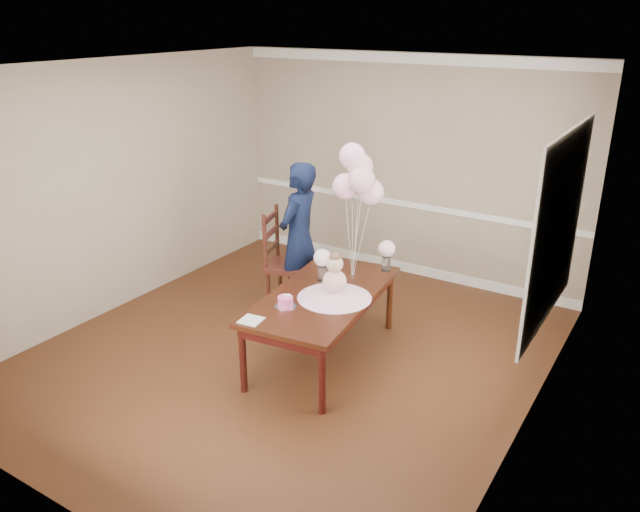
# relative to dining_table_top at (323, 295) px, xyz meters

# --- Properties ---
(floor) EXTENTS (4.50, 5.00, 0.00)m
(floor) POSITION_rel_dining_table_top_xyz_m (-0.31, -0.12, -0.66)
(floor) COLOR #351A0D
(floor) RESTS_ON ground
(ceiling) EXTENTS (4.50, 5.00, 0.02)m
(ceiling) POSITION_rel_dining_table_top_xyz_m (-0.31, -0.12, 2.04)
(ceiling) COLOR white
(ceiling) RESTS_ON wall_back
(wall_back) EXTENTS (4.50, 0.02, 2.70)m
(wall_back) POSITION_rel_dining_table_top_xyz_m (-0.31, 2.38, 0.69)
(wall_back) COLOR gray
(wall_back) RESTS_ON floor
(wall_front) EXTENTS (4.50, 0.02, 2.70)m
(wall_front) POSITION_rel_dining_table_top_xyz_m (-0.31, -2.62, 0.69)
(wall_front) COLOR gray
(wall_front) RESTS_ON floor
(wall_left) EXTENTS (0.02, 5.00, 2.70)m
(wall_left) POSITION_rel_dining_table_top_xyz_m (-2.56, -0.12, 0.69)
(wall_left) COLOR gray
(wall_left) RESTS_ON floor
(wall_right) EXTENTS (0.02, 5.00, 2.70)m
(wall_right) POSITION_rel_dining_table_top_xyz_m (1.94, -0.12, 0.69)
(wall_right) COLOR gray
(wall_right) RESTS_ON floor
(chair_rail_trim) EXTENTS (4.50, 0.02, 0.07)m
(chair_rail_trim) POSITION_rel_dining_table_top_xyz_m (-0.31, 2.37, 0.24)
(chair_rail_trim) COLOR white
(chair_rail_trim) RESTS_ON wall_back
(crown_molding) EXTENTS (4.50, 0.02, 0.12)m
(crown_molding) POSITION_rel_dining_table_top_xyz_m (-0.31, 2.37, 1.97)
(crown_molding) COLOR white
(crown_molding) RESTS_ON wall_back
(baseboard_trim) EXTENTS (4.50, 0.02, 0.12)m
(baseboard_trim) POSITION_rel_dining_table_top_xyz_m (-0.31, 2.37, -0.60)
(baseboard_trim) COLOR white
(baseboard_trim) RESTS_ON floor
(window_frame) EXTENTS (0.02, 1.66, 1.56)m
(window_frame) POSITION_rel_dining_table_top_xyz_m (1.91, 0.38, 0.89)
(window_frame) COLOR white
(window_frame) RESTS_ON wall_right
(window_blinds) EXTENTS (0.01, 1.50, 1.40)m
(window_blinds) POSITION_rel_dining_table_top_xyz_m (1.90, 0.38, 0.89)
(window_blinds) COLOR white
(window_blinds) RESTS_ON wall_right
(dining_table_top) EXTENTS (1.11, 1.90, 0.05)m
(dining_table_top) POSITION_rel_dining_table_top_xyz_m (0.00, 0.00, 0.00)
(dining_table_top) COLOR black
(dining_table_top) RESTS_ON table_leg_fl
(table_apron) EXTENTS (1.01, 1.80, 0.09)m
(table_apron) POSITION_rel_dining_table_top_xyz_m (0.00, -0.00, -0.07)
(table_apron) COLOR black
(table_apron) RESTS_ON table_leg_fl
(table_leg_fl) EXTENTS (0.07, 0.07, 0.63)m
(table_leg_fl) POSITION_rel_dining_table_top_xyz_m (-0.28, -0.87, -0.34)
(table_leg_fl) COLOR black
(table_leg_fl) RESTS_ON floor
(table_leg_fr) EXTENTS (0.07, 0.07, 0.63)m
(table_leg_fr) POSITION_rel_dining_table_top_xyz_m (0.48, -0.78, -0.34)
(table_leg_fr) COLOR black
(table_leg_fr) RESTS_ON floor
(table_leg_bl) EXTENTS (0.07, 0.07, 0.63)m
(table_leg_bl) POSITION_rel_dining_table_top_xyz_m (-0.48, 0.78, -0.34)
(table_leg_bl) COLOR black
(table_leg_bl) RESTS_ON floor
(table_leg_br) EXTENTS (0.07, 0.07, 0.63)m
(table_leg_br) POSITION_rel_dining_table_top_xyz_m (0.28, 0.87, -0.34)
(table_leg_br) COLOR black
(table_leg_br) RESTS_ON floor
(baby_skirt) EXTENTS (0.76, 0.76, 0.09)m
(baby_skirt) POSITION_rel_dining_table_top_xyz_m (0.14, -0.03, 0.07)
(baby_skirt) COLOR #E8ABCC
(baby_skirt) RESTS_ON dining_table_top
(baby_torso) EXTENTS (0.22, 0.22, 0.22)m
(baby_torso) POSITION_rel_dining_table_top_xyz_m (0.14, -0.03, 0.19)
(baby_torso) COLOR #F399C1
(baby_torso) RESTS_ON baby_skirt
(baby_head) EXTENTS (0.15, 0.15, 0.15)m
(baby_head) POSITION_rel_dining_table_top_xyz_m (0.14, -0.03, 0.36)
(baby_head) COLOR beige
(baby_head) RESTS_ON baby_torso
(baby_hair) EXTENTS (0.11, 0.11, 0.11)m
(baby_hair) POSITION_rel_dining_table_top_xyz_m (0.14, -0.03, 0.41)
(baby_hair) COLOR brown
(baby_hair) RESTS_ON baby_head
(cake_platter) EXTENTS (0.22, 0.22, 0.01)m
(cake_platter) POSITION_rel_dining_table_top_xyz_m (-0.13, -0.43, 0.03)
(cake_platter) COLOR silver
(cake_platter) RESTS_ON dining_table_top
(birthday_cake) EXTENTS (0.15, 0.15, 0.09)m
(birthday_cake) POSITION_rel_dining_table_top_xyz_m (-0.13, -0.43, 0.08)
(birthday_cake) COLOR #E7488D
(birthday_cake) RESTS_ON cake_platter
(cake_flower_a) EXTENTS (0.03, 0.03, 0.03)m
(cake_flower_a) POSITION_rel_dining_table_top_xyz_m (-0.13, -0.43, 0.13)
(cake_flower_a) COLOR silver
(cake_flower_a) RESTS_ON birthday_cake
(cake_flower_b) EXTENTS (0.03, 0.03, 0.03)m
(cake_flower_b) POSITION_rel_dining_table_top_xyz_m (-0.11, -0.40, 0.13)
(cake_flower_b) COLOR white
(cake_flower_b) RESTS_ON birthday_cake
(rose_vase_near) EXTENTS (0.10, 0.10, 0.14)m
(rose_vase_near) POSITION_rel_dining_table_top_xyz_m (-0.17, 0.25, 0.09)
(rose_vase_near) COLOR silver
(rose_vase_near) RESTS_ON dining_table_top
(roses_near) EXTENTS (0.17, 0.17, 0.17)m
(roses_near) POSITION_rel_dining_table_top_xyz_m (-0.17, 0.25, 0.26)
(roses_near) COLOR white
(roses_near) RESTS_ON rose_vase_near
(rose_vase_far) EXTENTS (0.10, 0.10, 0.14)m
(rose_vase_far) POSITION_rel_dining_table_top_xyz_m (0.25, 0.80, 0.09)
(rose_vase_far) COLOR silver
(rose_vase_far) RESTS_ON dining_table_top
(roses_far) EXTENTS (0.17, 0.17, 0.17)m
(roses_far) POSITION_rel_dining_table_top_xyz_m (0.25, 0.80, 0.26)
(roses_far) COLOR #FFD5DF
(roses_far) RESTS_ON rose_vase_far
(napkin) EXTENTS (0.20, 0.20, 0.01)m
(napkin) POSITION_rel_dining_table_top_xyz_m (-0.22, -0.80, 0.03)
(napkin) COLOR silver
(napkin) RESTS_ON dining_table_top
(balloon_weight) EXTENTS (0.04, 0.04, 0.02)m
(balloon_weight) POSITION_rel_dining_table_top_xyz_m (0.03, 0.50, 0.03)
(balloon_weight) COLOR silver
(balloon_weight) RESTS_ON dining_table_top
(balloon_a) EXTENTS (0.25, 0.25, 0.25)m
(balloon_a) POSITION_rel_dining_table_top_xyz_m (-0.06, 0.49, 0.93)
(balloon_a) COLOR #FFB4D3
(balloon_a) RESTS_ON balloon_ribbon_a
(balloon_b) EXTENTS (0.25, 0.25, 0.25)m
(balloon_b) POSITION_rel_dining_table_top_xyz_m (0.13, 0.47, 1.02)
(balloon_b) COLOR #F0AAC2
(balloon_b) RESTS_ON balloon_ribbon_b
(balloon_c) EXTENTS (0.25, 0.25, 0.25)m
(balloon_c) POSITION_rel_dining_table_top_xyz_m (0.04, 0.60, 1.11)
(balloon_c) COLOR #D99AA8
(balloon_c) RESTS_ON balloon_ribbon_c
(balloon_d) EXTENTS (0.25, 0.25, 0.25)m
(balloon_d) POSITION_rel_dining_table_top_xyz_m (-0.05, 0.60, 1.20)
(balloon_d) COLOR #FFB4DB
(balloon_d) RESTS_ON balloon_ribbon_d
(balloon_e) EXTENTS (0.25, 0.25, 0.25)m
(balloon_e) POSITION_rel_dining_table_top_xyz_m (0.16, 0.59, 0.88)
(balloon_e) COLOR #FEB4CF
(balloon_e) RESTS_ON balloon_ribbon_e
(balloon_ribbon_a) EXTENTS (0.08, 0.01, 0.76)m
(balloon_ribbon_a) POSITION_rel_dining_table_top_xyz_m (-0.01, 0.50, 0.41)
(balloon_ribbon_a) COLOR white
(balloon_ribbon_a) RESTS_ON balloon_weight
(balloon_ribbon_b) EXTENTS (0.10, 0.04, 0.85)m
(balloon_ribbon_b) POSITION_rel_dining_table_top_xyz_m (0.08, 0.49, 0.46)
(balloon_ribbon_b) COLOR white
(balloon_ribbon_b) RESTS_ON balloon_weight
(balloon_ribbon_c) EXTENTS (0.01, 0.09, 0.94)m
(balloon_ribbon_c) POSITION_rel_dining_table_top_xyz_m (0.03, 0.55, 0.50)
(balloon_ribbon_c) COLOR white
(balloon_ribbon_c) RESTS_ON balloon_weight
(balloon_ribbon_d) EXTENTS (0.09, 0.08, 1.03)m
(balloon_ribbon_d) POSITION_rel_dining_table_top_xyz_m (-0.01, 0.55, 0.55)
(balloon_ribbon_d) COLOR white
(balloon_ribbon_d) RESTS_ON balloon_weight
(balloon_ribbon_e) EXTENTS (0.12, 0.08, 0.70)m
(balloon_ribbon_e) POSITION_rel_dining_table_top_xyz_m (0.09, 0.55, 0.39)
(balloon_ribbon_e) COLOR white
(balloon_ribbon_e) RESTS_ON balloon_weight
(dining_chair_seat) EXTENTS (0.60, 0.60, 0.06)m
(dining_chair_seat) POSITION_rel_dining_table_top_xyz_m (-0.90, 0.76, -0.16)
(dining_chair_seat) COLOR #3E1610
(dining_chair_seat) RESTS_ON chair_leg_fl
(chair_leg_fl) EXTENTS (0.05, 0.05, 0.48)m
(chair_leg_fl) POSITION_rel_dining_table_top_xyz_m (-1.03, 0.51, -0.42)
(chair_leg_fl) COLOR #37150F
(chair_leg_fl) RESTS_ON floor
(chair_leg_fr) EXTENTS (0.05, 0.05, 0.48)m
(chair_leg_fr) POSITION_rel_dining_table_top_xyz_m (-0.65, 0.62, -0.42)
(chair_leg_fr) COLOR #3E2211
(chair_leg_fr) RESTS_ON floor
(chair_leg_bl) EXTENTS (0.05, 0.05, 0.48)m
(chair_leg_bl) POSITION_rel_dining_table_top_xyz_m (-1.14, 0.89, -0.42)
(chair_leg_bl) COLOR #3C1C10
(chair_leg_bl) RESTS_ON floor
(chair_leg_br) EXTENTS (0.05, 0.05, 0.48)m
(chair_leg_br) POSITION_rel_dining_table_top_xyz_m (-0.76, 1.00, -0.42)
(chair_leg_br) COLOR #3E1A11
(chair_leg_br) RESTS_ON floor
(chair_back_post_l) EXTENTS (0.05, 0.05, 0.62)m
(chair_back_post_l) POSITION_rel_dining_table_top_xyz_m (-1.05, 0.50, 0.16)
(chair_back_post_l) COLOR #38140F
(chair_back_post_l) RESTS_ON dining_chair_seat
(chair_back_post_r) EXTENTS (0.05, 0.05, 0.62)m
(chair_back_post_r) POSITION_rel_dining_table_top_xyz_m (-1.16, 0.89, 0.16)
(chair_back_post_r) COLOR black
(chair_back_post_r) RESTS_ON dining_chair_seat
(chair_slat_low) EXTENTS (0.16, 0.43, 0.06)m
(chair_slat_low) POSITION_rel_dining_table_top_xyz_m (-1.11, 0.69, 0.03)
(chair_slat_low) COLOR #391B0F
(chair_slat_low) RESTS_ON dining_chair_seat
(chair_slat_mid) EXTENTS (0.16, 0.43, 0.06)m
(chair_slat_mid) POSITION_rel_dining_table_top_xyz_m (-1.11, 0.69, 0.21)
(chair_slat_mid) COLOR #3C1510
(chair_slat_mid) RESTS_ON dining_chair_seat
(chair_slat_top) EXTENTS (0.16, 0.43, 0.06)m
(chair_slat_top) POSITION_rel_dining_table_top_xyz_m (-1.11, 0.69, 0.39)
(chair_slat_top) COLOR black
(chair_slat_top) RESTS_ON dining_chair_seat
(woman) EXTENTS (0.43, 0.62, 1.66)m
(woman) POSITION_rel_dining_table_top_xyz_m (-0.82, 0.81, 0.18)
(woman) COLOR black
(woman) RESTS_ON floor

